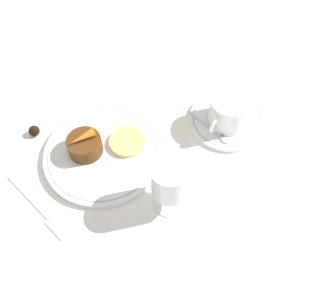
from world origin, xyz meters
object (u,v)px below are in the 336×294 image
object	(u,v)px
coffee_cup	(229,110)
wine_glass	(170,181)
fork	(43,212)
dessert_cake	(85,145)
dinner_plate	(103,154)

from	to	relation	value
coffee_cup	wine_glass	distance (m)	0.22
wine_glass	fork	xyz separation A→B (m)	(0.17, -0.17, -0.08)
dessert_cake	fork	bearing A→B (deg)	11.70
dinner_plate	dessert_cake	xyz separation A→B (m)	(0.02, -0.03, 0.02)
coffee_cup	wine_glass	bearing A→B (deg)	6.18
fork	coffee_cup	bearing A→B (deg)	159.64
coffee_cup	fork	world-z (taller)	coffee_cup
coffee_cup	wine_glass	xyz separation A→B (m)	(0.22, 0.02, 0.03)
dinner_plate	coffee_cup	bearing A→B (deg)	147.49
fork	dinner_plate	bearing A→B (deg)	-179.61
dessert_cake	wine_glass	bearing A→B (deg)	97.13
wine_glass	dessert_cake	distance (m)	0.20
wine_glass	coffee_cup	bearing A→B (deg)	-173.82
fork	dessert_cake	xyz separation A→B (m)	(-0.14, -0.03, 0.03)
fork	dessert_cake	distance (m)	0.15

